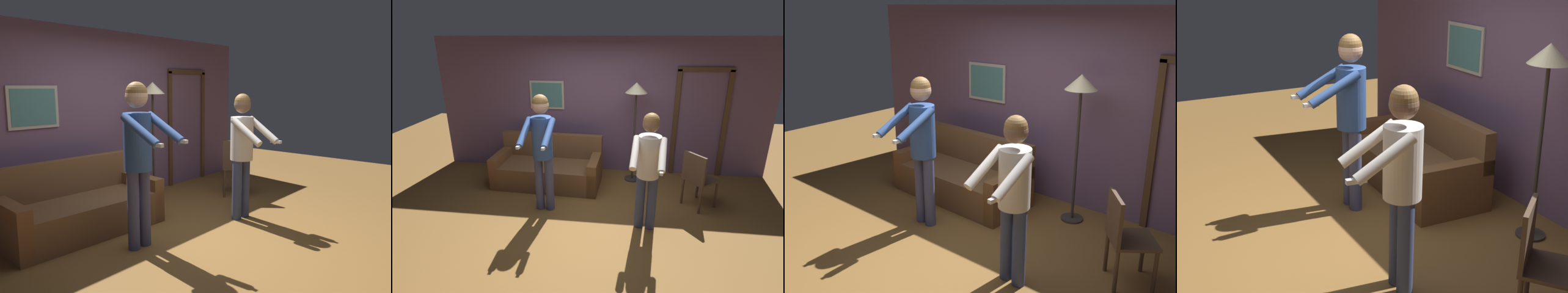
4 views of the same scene
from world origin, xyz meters
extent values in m
plane|color=brown|center=(0.00, 0.00, 0.00)|extent=(12.00, 12.00, 0.00)
cube|color=#684D6B|center=(0.00, 1.96, 1.30)|extent=(6.40, 0.06, 2.60)
cube|color=#B7B2A8|center=(-1.03, 1.91, 1.52)|extent=(0.67, 0.02, 0.55)
cube|color=teal|center=(-1.03, 1.90, 1.52)|extent=(0.59, 0.01, 0.47)
cube|color=#4C331E|center=(1.43, 1.91, 1.02)|extent=(0.08, 0.04, 2.04)
cube|color=#4C331E|center=(2.33, 1.91, 1.02)|extent=(0.08, 0.04, 2.04)
cube|color=#4C331E|center=(1.88, 1.91, 2.04)|extent=(0.98, 0.04, 0.08)
cube|color=brown|center=(-0.88, 1.13, 0.21)|extent=(1.93, 0.93, 0.42)
cube|color=brown|center=(-0.86, 1.49, 0.65)|extent=(1.90, 0.22, 0.45)
cube|color=brown|center=(-1.75, 1.17, 0.29)|extent=(0.19, 0.86, 0.58)
cube|color=brown|center=(-0.01, 1.10, 0.29)|extent=(0.19, 0.86, 0.58)
cylinder|color=#332D28|center=(0.66, 1.52, 0.01)|extent=(0.28, 0.28, 0.02)
cylinder|color=#332D28|center=(0.66, 1.52, 0.84)|extent=(0.04, 0.04, 1.64)
cone|color=#F9EAB7|center=(0.66, 1.52, 1.75)|extent=(0.38, 0.38, 0.18)
cylinder|color=#424770|center=(-0.79, 0.29, 0.44)|extent=(0.13, 0.13, 0.88)
cylinder|color=#424770|center=(-0.63, 0.29, 0.44)|extent=(0.13, 0.13, 0.88)
cylinder|color=#2D4C8C|center=(-0.71, 0.29, 1.19)|extent=(0.30, 0.30, 0.62)
sphere|color=tan|center=(-0.71, 0.29, 1.67)|extent=(0.24, 0.24, 0.24)
sphere|color=brown|center=(-0.71, 0.29, 1.71)|extent=(0.23, 0.23, 0.23)
cylinder|color=#2D4C8C|center=(-0.88, 0.05, 1.35)|extent=(0.10, 0.53, 0.33)
cube|color=white|center=(-0.89, -0.20, 1.23)|extent=(0.04, 0.15, 0.04)
cylinder|color=#2D4C8C|center=(-0.54, 0.05, 1.35)|extent=(0.10, 0.53, 0.33)
cube|color=white|center=(-0.55, -0.20, 1.23)|extent=(0.04, 0.15, 0.04)
cylinder|color=#36416A|center=(0.74, -0.01, 0.40)|extent=(0.13, 0.13, 0.81)
cylinder|color=#36416A|center=(0.90, -0.03, 0.40)|extent=(0.13, 0.13, 0.81)
cylinder|color=silver|center=(0.82, -0.02, 1.09)|extent=(0.30, 0.30, 0.57)
sphere|color=brown|center=(0.82, -0.02, 1.54)|extent=(0.22, 0.22, 0.22)
sphere|color=brown|center=(0.82, -0.02, 1.58)|extent=(0.21, 0.21, 0.21)
cylinder|color=silver|center=(0.63, -0.21, 1.22)|extent=(0.14, 0.48, 0.35)
cylinder|color=silver|center=(0.97, -0.25, 1.22)|extent=(0.14, 0.48, 0.35)
cube|color=white|center=(0.94, -0.46, 1.08)|extent=(0.06, 0.15, 0.04)
cylinder|color=#4C3828|center=(1.97, 0.66, 0.23)|extent=(0.04, 0.04, 0.45)
cylinder|color=#4C3828|center=(1.75, 0.95, 0.23)|extent=(0.04, 0.04, 0.45)
cylinder|color=#4C3828|center=(1.68, 0.44, 0.23)|extent=(0.04, 0.04, 0.45)
cylinder|color=#4C3828|center=(1.46, 0.73, 0.23)|extent=(0.04, 0.04, 0.45)
cube|color=#4C3828|center=(1.71, 0.69, 0.47)|extent=(0.59, 0.59, 0.03)
cube|color=#4C3828|center=(1.56, 0.58, 0.70)|extent=(0.28, 0.36, 0.45)
camera|label=1|loc=(-3.36, -2.82, 1.78)|focal=35.00mm
camera|label=2|loc=(0.49, -3.83, 2.60)|focal=28.00mm
camera|label=3|loc=(2.91, -3.06, 2.61)|focal=40.00mm
camera|label=4|loc=(4.05, -1.97, 2.58)|focal=50.00mm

